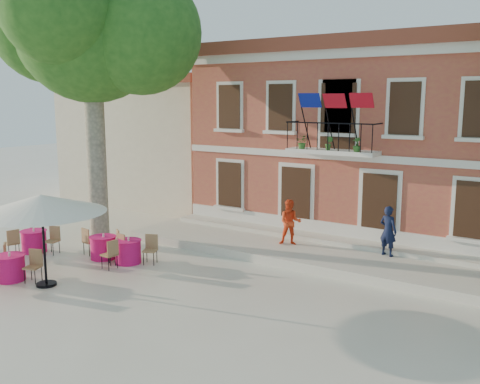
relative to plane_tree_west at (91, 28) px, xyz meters
name	(u,v)px	position (x,y,z in m)	size (l,w,h in m)	color
ground	(188,283)	(5.53, -1.68, -7.73)	(90.00, 90.00, 0.00)	beige
main_building	(376,136)	(7.53, 8.31, -3.95)	(13.50, 9.59, 7.50)	#A33F3A
neighbor_west	(178,138)	(-3.97, 9.32, -4.51)	(9.40, 9.40, 6.40)	beige
terrace	(315,253)	(7.53, 2.72, -7.58)	(14.00, 3.40, 0.30)	silver
plane_tree_west	(91,28)	(0.00, 0.00, 0.00)	(5.34, 5.34, 10.49)	#A59E84
patio_umbrella	(41,204)	(2.27, -4.08, -5.34)	(3.58, 3.58, 2.66)	black
pedestrian_navy	(388,231)	(9.80, 3.29, -6.61)	(0.60, 0.39, 1.64)	black
pedestrian_orange	(290,222)	(6.55, 2.72, -6.64)	(0.77, 0.60, 1.59)	#EE431C
cafe_table_0	(34,240)	(-1.00, -2.12, -7.30)	(1.81, 1.81, 0.95)	#E8157E
cafe_table_1	(10,266)	(1.01, -4.38, -7.30)	(1.85, 1.74, 0.95)	#E8157E
cafe_table_3	(128,250)	(2.69, -1.23, -7.30)	(1.87, 1.70, 0.95)	#E8157E
cafe_table_4	(103,246)	(1.64, -1.34, -7.31)	(1.96, 0.90, 0.95)	#E8157E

